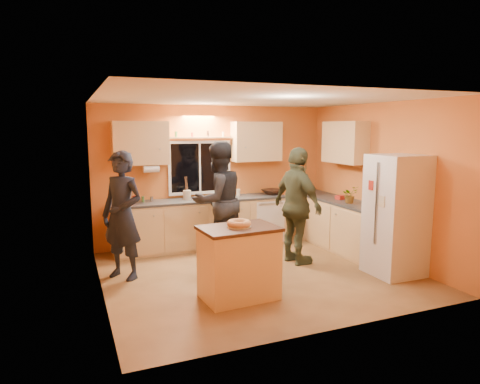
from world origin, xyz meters
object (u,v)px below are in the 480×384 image
person_right (297,206)px  person_left (122,215)px  refrigerator (396,215)px  island (239,262)px  person_center (218,201)px

person_right → person_left: bearing=74.5°
refrigerator → person_right: person_right is taller
person_left → person_right: 2.71m
person_left → island: bearing=1.6°
person_center → person_right: person_center is taller
person_right → refrigerator: bearing=-140.8°
person_left → refrigerator: bearing=28.1°
island → person_center: 1.83m
island → person_right: bearing=31.1°
refrigerator → person_left: bearing=160.2°
person_left → person_center: size_ratio=0.95×
person_center → refrigerator: bearing=124.7°
island → person_left: 1.91m
person_right → person_center: bearing=47.8°
refrigerator → person_center: bearing=141.3°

